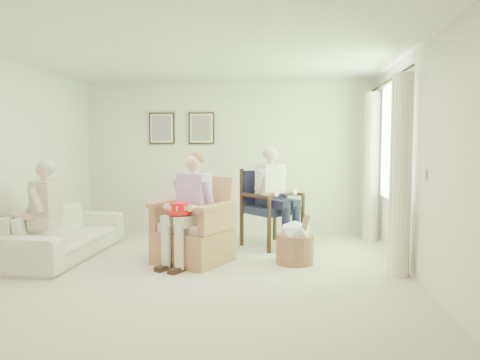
{
  "coord_description": "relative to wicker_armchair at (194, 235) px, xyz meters",
  "views": [
    {
      "loc": [
        1.08,
        -5.26,
        1.52
      ],
      "look_at": [
        0.44,
        0.68,
        1.05
      ],
      "focal_mm": 35.0,
      "sensor_mm": 36.0,
      "label": 1
    }
  ],
  "objects": [
    {
      "name": "window",
      "position": [
        2.61,
        0.64,
        1.24
      ],
      "size": [
        0.13,
        2.5,
        1.63
      ],
      "color": "#2D6B23",
      "rests_on": "right_wall"
    },
    {
      "name": "hatbox",
      "position": [
        1.29,
        0.04,
        -0.07
      ],
      "size": [
        0.49,
        0.49,
        0.7
      ],
      "color": "tan",
      "rests_on": "ground"
    },
    {
      "name": "back_wall",
      "position": [
        0.14,
        2.19,
        0.96
      ],
      "size": [
        5.0,
        0.04,
        2.6
      ],
      "primitive_type": "cube",
      "color": "silver",
      "rests_on": "ground"
    },
    {
      "name": "curtain_right",
      "position": [
        2.47,
        1.62,
        0.81
      ],
      "size": [
        0.34,
        0.34,
        2.3
      ],
      "primitive_type": "cylinder",
      "color": "#F9F1C3",
      "rests_on": "ground"
    },
    {
      "name": "person_dark",
      "position": [
        0.96,
        0.94,
        0.52
      ],
      "size": [
        0.4,
        0.63,
        1.44
      ],
      "rotation": [
        0.0,
        0.0,
        0.77
      ],
      "color": "#181835",
      "rests_on": "ground"
    },
    {
      "name": "framed_print_left",
      "position": [
        -1.01,
        2.15,
        1.44
      ],
      "size": [
        0.45,
        0.05,
        0.55
      ],
      "color": "#382114",
      "rests_on": "back_wall"
    },
    {
      "name": "wicker_armchair",
      "position": [
        0.0,
        0.0,
        0.0
      ],
      "size": [
        0.85,
        0.84,
        1.08
      ],
      "rotation": [
        0.0,
        0.0,
        -0.43
      ],
      "color": "tan",
      "rests_on": "ground"
    },
    {
      "name": "curtain_left",
      "position": [
        2.47,
        -0.34,
        0.81
      ],
      "size": [
        0.34,
        0.34,
        2.3
      ],
      "primitive_type": "cylinder",
      "color": "#F9F1C3",
      "rests_on": "ground"
    },
    {
      "name": "sofa",
      "position": [
        -1.81,
        0.11,
        -0.02
      ],
      "size": [
        2.2,
        0.86,
        0.64
      ],
      "primitive_type": "imported",
      "rotation": [
        0.0,
        0.0,
        1.57
      ],
      "color": "white",
      "rests_on": "ground"
    },
    {
      "name": "red_hat",
      "position": [
        -0.11,
        -0.32,
        0.38
      ],
      "size": [
        0.31,
        0.31,
        0.14
      ],
      "color": "red",
      "rests_on": "person_wicker"
    },
    {
      "name": "ceiling",
      "position": [
        0.14,
        -0.56,
        2.26
      ],
      "size": [
        5.0,
        5.5,
        0.02
      ],
      "primitive_type": "cube",
      "color": "white",
      "rests_on": "back_wall"
    },
    {
      "name": "framed_print_right",
      "position": [
        -0.31,
        2.15,
        1.44
      ],
      "size": [
        0.45,
        0.05,
        0.55
      ],
      "color": "#382114",
      "rests_on": "back_wall"
    },
    {
      "name": "right_wall",
      "position": [
        2.64,
        -0.56,
        0.96
      ],
      "size": [
        0.04,
        5.5,
        2.6
      ],
      "primitive_type": "cube",
      "color": "silver",
      "rests_on": "ground"
    },
    {
      "name": "floor",
      "position": [
        0.14,
        -0.56,
        -0.34
      ],
      "size": [
        5.5,
        5.5,
        0.0
      ],
      "primitive_type": "plane",
      "color": "beige",
      "rests_on": "ground"
    },
    {
      "name": "person_wicker",
      "position": [
        0.0,
        -0.14,
        0.46
      ],
      "size": [
        0.4,
        0.63,
        1.37
      ],
      "rotation": [
        0.0,
        0.0,
        -0.43
      ],
      "color": "beige",
      "rests_on": "ground"
    },
    {
      "name": "wood_armchair",
      "position": [
        0.96,
        1.12,
        0.27
      ],
      "size": [
        0.72,
        0.68,
        1.11
      ],
      "rotation": [
        0.0,
        0.0,
        0.77
      ],
      "color": "black",
      "rests_on": "ground"
    },
    {
      "name": "person_sofa",
      "position": [
        -1.81,
        -0.44,
        0.4
      ],
      "size": [
        0.42,
        0.62,
        1.29
      ],
      "rotation": [
        0.0,
        0.0,
        -1.52
      ],
      "color": "beige",
      "rests_on": "ground"
    },
    {
      "name": "front_wall",
      "position": [
        0.14,
        -3.31,
        0.96
      ],
      "size": [
        5.0,
        0.04,
        2.6
      ],
      "primitive_type": "cube",
      "color": "silver",
      "rests_on": "ground"
    }
  ]
}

